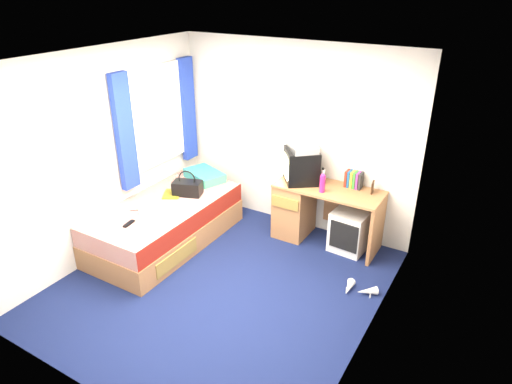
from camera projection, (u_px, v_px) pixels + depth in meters
The scene contains 20 objects.
ground at pixel (221, 285), 4.99m from camera, with size 3.40×3.40×0.00m, color #0C1438.
room_shell at pixel (216, 162), 4.37m from camera, with size 3.40×3.40×3.40m.
bed at pixel (166, 223), 5.69m from camera, with size 1.01×2.00×0.54m.
pillow at pixel (205, 175), 6.21m from camera, with size 0.55×0.35×0.12m, color #1A56A9.
desk at pixel (307, 208), 5.77m from camera, with size 1.30×0.55×0.75m.
storage_cube at pixel (350, 230), 5.55m from camera, with size 0.41×0.41×0.51m, color silver.
crt_tv at pixel (301, 166), 5.59m from camera, with size 0.56×0.56×0.41m.
vcr at pixel (302, 147), 5.48m from camera, with size 0.41×0.30×0.08m, color #B5B6B7.
book_row at pixel (354, 179), 5.47m from camera, with size 0.20×0.13×0.20m.
picture_frame at pixel (373, 187), 5.34m from camera, with size 0.02×0.12×0.14m, color #301E10.
pink_water_bottle at pixel (322, 184), 5.35m from camera, with size 0.07×0.07×0.21m, color #D91E6B.
aerosol_can at pixel (323, 177), 5.53m from camera, with size 0.06×0.06×0.20m, color silver.
handbag at pixel (187, 188), 5.77m from camera, with size 0.41×0.31×0.33m.
towel at pixel (157, 212), 5.27m from camera, with size 0.32×0.27×0.11m, color silver.
magazine at pixel (172, 194), 5.81m from camera, with size 0.21×0.28×0.01m, color gold.
water_bottle at pixel (139, 207), 5.42m from camera, with size 0.07×0.07×0.20m, color silver.
colour_swatch_fan at pixel (139, 220), 5.19m from camera, with size 0.22×0.06×0.01m, color yellow.
remote_control at pixel (129, 224), 5.11m from camera, with size 0.05×0.16×0.02m, color black.
window_assembly at pixel (157, 119), 5.80m from camera, with size 0.11×1.42×1.40m.
white_heels at pixel (358, 289), 4.86m from camera, with size 0.36×0.25×0.09m.
Camera 1 is at (2.41, -3.31, 3.06)m, focal length 32.00 mm.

